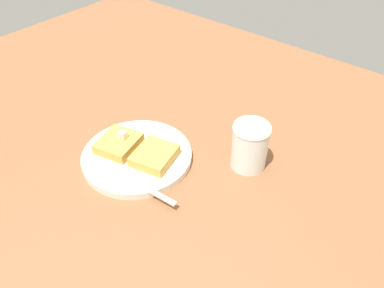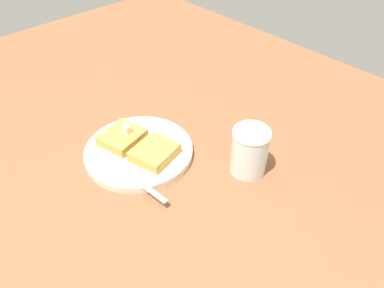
% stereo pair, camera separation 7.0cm
% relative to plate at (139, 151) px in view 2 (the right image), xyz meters
% --- Properties ---
extents(table_surface, '(1.28, 1.28, 0.02)m').
position_rel_plate_xyz_m(table_surface, '(-0.09, -0.00, -0.02)').
color(table_surface, brown).
rests_on(table_surface, ground).
extents(plate, '(0.21, 0.21, 0.01)m').
position_rel_plate_xyz_m(plate, '(0.00, 0.00, 0.00)').
color(plate, silver).
rests_on(plate, table_surface).
extents(toast_slice_left, '(0.09, 0.09, 0.02)m').
position_rel_plate_xyz_m(toast_slice_left, '(-0.04, -0.01, 0.02)').
color(toast_slice_left, gold).
rests_on(toast_slice_left, plate).
extents(toast_slice_middle, '(0.09, 0.09, 0.02)m').
position_rel_plate_xyz_m(toast_slice_middle, '(0.04, 0.01, 0.02)').
color(toast_slice_middle, gold).
rests_on(toast_slice_middle, plate).
extents(butter_pat_primary, '(0.02, 0.02, 0.01)m').
position_rel_plate_xyz_m(butter_pat_primary, '(-0.04, -0.00, 0.03)').
color(butter_pat_primary, beige).
rests_on(butter_pat_primary, toast_slice_left).
extents(fork, '(0.16, 0.03, 0.00)m').
position_rel_plate_xyz_m(fork, '(0.05, -0.06, 0.01)').
color(fork, silver).
rests_on(fork, plate).
extents(syrup_jar, '(0.07, 0.07, 0.09)m').
position_rel_plate_xyz_m(syrup_jar, '(0.17, 0.13, 0.03)').
color(syrup_jar, '#3A1B07').
rests_on(syrup_jar, table_surface).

